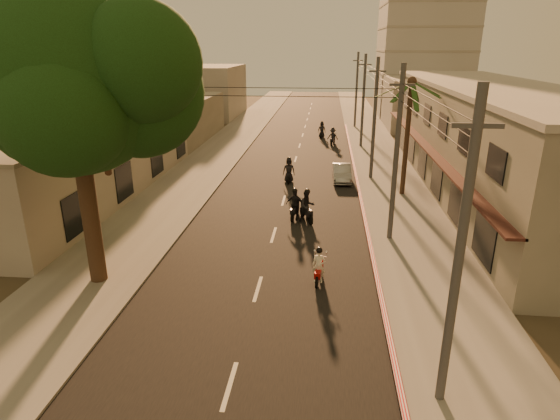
# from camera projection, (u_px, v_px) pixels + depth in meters

# --- Properties ---
(ground) EXTENTS (160.00, 160.00, 0.00)m
(ground) POSITION_uv_depth(u_px,v_px,m) (250.00, 315.00, 17.96)
(ground) COLOR #383023
(ground) RESTS_ON ground
(road) EXTENTS (10.00, 140.00, 0.02)m
(road) POSITION_uv_depth(u_px,v_px,m) (291.00, 177.00, 36.71)
(road) COLOR black
(road) RESTS_ON ground
(sidewalk_right) EXTENTS (5.00, 140.00, 0.12)m
(sidewalk_right) POSITION_uv_depth(u_px,v_px,m) (388.00, 179.00, 36.00)
(sidewalk_right) COLOR slate
(sidewalk_right) RESTS_ON ground
(sidewalk_left) EXTENTS (5.00, 140.00, 0.12)m
(sidewalk_left) POSITION_uv_depth(u_px,v_px,m) (197.00, 174.00, 37.39)
(sidewalk_left) COLOR slate
(sidewalk_left) RESTS_ON ground
(curb_stripe) EXTENTS (0.20, 60.00, 0.20)m
(curb_stripe) POSITION_uv_depth(u_px,v_px,m) (360.00, 197.00, 31.52)
(curb_stripe) COLOR red
(curb_stripe) RESTS_ON ground
(shophouse_row) EXTENTS (8.80, 34.20, 7.30)m
(shophouse_row) POSITION_uv_depth(u_px,v_px,m) (490.00, 139.00, 32.33)
(shophouse_row) COLOR gray
(shophouse_row) RESTS_ON ground
(left_building) EXTENTS (8.20, 24.20, 5.20)m
(left_building) POSITION_uv_depth(u_px,v_px,m) (78.00, 158.00, 31.52)
(left_building) COLOR #A49F95
(left_building) RESTS_ON ground
(distant_tower) EXTENTS (12.10, 12.10, 28.00)m
(distant_tower) POSITION_uv_depth(u_px,v_px,m) (427.00, 12.00, 64.33)
(distant_tower) COLOR #B7B5B2
(distant_tower) RESTS_ON ground
(broadleaf_tree) EXTENTS (9.60, 8.70, 12.10)m
(broadleaf_tree) POSITION_uv_depth(u_px,v_px,m) (83.00, 81.00, 17.75)
(broadleaf_tree) COLOR black
(broadleaf_tree) RESTS_ON ground
(palm_tree) EXTENTS (5.00, 5.00, 8.20)m
(palm_tree) POSITION_uv_depth(u_px,v_px,m) (411.00, 89.00, 29.84)
(palm_tree) COLOR black
(palm_tree) RESTS_ON ground
(utility_poles) EXTENTS (1.20, 48.26, 9.00)m
(utility_poles) POSITION_uv_depth(u_px,v_px,m) (376.00, 92.00, 33.96)
(utility_poles) COLOR #38383A
(utility_poles) RESTS_ON ground
(filler_right) EXTENTS (8.00, 14.00, 6.00)m
(filler_right) POSITION_uv_depth(u_px,v_px,m) (419.00, 103.00, 57.87)
(filler_right) COLOR #A49F95
(filler_right) RESTS_ON ground
(filler_left_near) EXTENTS (8.00, 14.00, 4.40)m
(filler_left_near) POSITION_uv_depth(u_px,v_px,m) (171.00, 119.00, 50.41)
(filler_left_near) COLOR #A49F95
(filler_left_near) RESTS_ON ground
(filler_left_far) EXTENTS (8.00, 14.00, 7.00)m
(filler_left_far) POSITION_uv_depth(u_px,v_px,m) (211.00, 91.00, 66.87)
(filler_left_far) COLOR #A49F95
(filler_left_far) RESTS_ON ground
(scooter_red) EXTENTS (0.71, 1.69, 1.66)m
(scooter_red) POSITION_uv_depth(u_px,v_px,m) (319.00, 267.00, 20.20)
(scooter_red) COLOR black
(scooter_red) RESTS_ON ground
(scooter_mid_a) EXTENTS (1.40, 1.90, 1.98)m
(scooter_mid_a) POSITION_uv_depth(u_px,v_px,m) (307.00, 206.00, 27.21)
(scooter_mid_a) COLOR black
(scooter_mid_a) RESTS_ON ground
(scooter_mid_b) EXTENTS (1.18, 1.92, 1.89)m
(scooter_mid_b) POSITION_uv_depth(u_px,v_px,m) (295.00, 205.00, 27.61)
(scooter_mid_b) COLOR black
(scooter_mid_b) RESTS_ON ground
(scooter_far_a) EXTENTS (0.91, 1.96, 1.93)m
(scooter_far_a) POSITION_uv_depth(u_px,v_px,m) (289.00, 171.00, 35.01)
(scooter_far_a) COLOR black
(scooter_far_a) RESTS_ON ground
(scooter_far_b) EXTENTS (1.39, 1.84, 1.83)m
(scooter_far_b) POSITION_uv_depth(u_px,v_px,m) (333.00, 137.00, 48.07)
(scooter_far_b) COLOR black
(scooter_far_b) RESTS_ON ground
(parked_car) EXTENTS (1.57, 3.88, 1.25)m
(parked_car) POSITION_uv_depth(u_px,v_px,m) (342.00, 173.00, 35.42)
(parked_car) COLOR #9EA0A6
(parked_car) RESTS_ON ground
(scooter_far_c) EXTENTS (0.93, 1.87, 1.84)m
(scooter_far_c) POSITION_uv_depth(u_px,v_px,m) (322.00, 130.00, 51.89)
(scooter_far_c) COLOR black
(scooter_far_c) RESTS_ON ground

